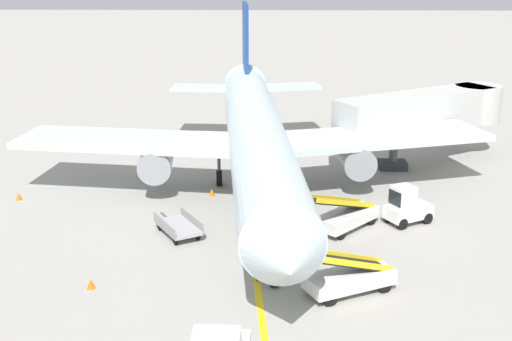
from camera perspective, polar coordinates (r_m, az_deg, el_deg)
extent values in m
plane|color=#9E9B93|center=(27.89, 3.00, -11.52)|extent=(300.00, 300.00, 0.00)
cube|color=yellow|center=(32.34, -0.22, -7.17)|extent=(7.00, 79.74, 0.01)
cylinder|color=silver|center=(39.15, 0.10, 2.66)|extent=(5.80, 30.17, 3.30)
cone|color=silver|center=(23.92, 2.56, -7.42)|extent=(3.42, 2.66, 3.23)
cone|color=silver|center=(55.06, -0.98, 7.48)|extent=(3.36, 3.05, 3.14)
cube|color=silver|center=(41.81, 10.28, 2.78)|extent=(13.72, 7.97, 0.36)
cylinder|color=gray|center=(40.78, 8.29, 1.04)|extent=(2.16, 3.35, 1.90)
cube|color=silver|center=(40.95, -10.56, 2.45)|extent=(13.45, 5.99, 0.36)
cylinder|color=gray|center=(40.09, -8.32, 0.75)|extent=(2.16, 3.35, 1.90)
cube|color=navy|center=(52.15, -0.88, 10.96)|extent=(0.61, 4.01, 5.20)
cube|color=silver|center=(52.53, 2.45, 6.97)|extent=(5.56, 3.30, 0.24)
cube|color=silver|center=(52.26, -4.16, 6.88)|extent=(5.31, 2.49, 0.24)
cylinder|color=#4C4C51|center=(28.96, 1.54, -6.88)|extent=(0.20, 0.20, 3.12)
cylinder|color=black|center=(29.52, 1.52, -9.14)|extent=(0.40, 0.59, 0.56)
cylinder|color=#4C4C51|center=(41.77, 2.94, 0.91)|extent=(0.20, 0.20, 3.12)
cylinder|color=black|center=(42.09, 2.92, -0.50)|extent=(0.43, 0.99, 0.96)
cylinder|color=#4C4C51|center=(41.52, -3.11, 0.80)|extent=(0.20, 0.20, 3.12)
cylinder|color=black|center=(41.84, -3.08, -0.62)|extent=(0.43, 0.99, 0.96)
cube|color=black|center=(25.60, 2.11, -4.82)|extent=(2.88, 1.23, 0.60)
cube|color=beige|center=(46.36, 13.22, 4.75)|extent=(11.56, 8.55, 2.50)
cylinder|color=beige|center=(50.41, 17.96, 5.38)|extent=(3.20, 3.20, 2.50)
cylinder|color=#59595B|center=(45.76, 11.37, 1.57)|extent=(0.56, 0.56, 2.35)
cube|color=#333338|center=(46.02, 11.30, 0.46)|extent=(1.80, 1.40, 0.50)
cube|color=silver|center=(36.84, 12.56, -3.34)|extent=(2.73, 2.31, 0.70)
cube|color=silver|center=(36.27, 12.15, -2.13)|extent=(1.45, 1.44, 1.10)
cube|color=black|center=(35.95, 11.51, -2.27)|extent=(0.55, 0.89, 0.77)
cylinder|color=black|center=(36.06, 12.07, -4.37)|extent=(0.63, 0.49, 0.60)
cylinder|color=black|center=(36.84, 10.97, -3.81)|extent=(0.63, 0.49, 0.60)
cylinder|color=black|center=(37.11, 14.06, -3.87)|extent=(0.63, 0.49, 0.60)
cylinder|color=black|center=(37.87, 12.95, -3.35)|extent=(0.63, 0.49, 0.60)
cube|color=silver|center=(29.17, 7.79, -8.95)|extent=(4.07, 3.04, 0.60)
cylinder|color=black|center=(28.19, 6.17, -10.57)|extent=(0.64, 0.47, 0.60)
cylinder|color=black|center=(29.15, 4.85, -9.52)|extent=(0.64, 0.47, 0.60)
cylinder|color=black|center=(29.53, 10.65, -9.41)|extent=(0.64, 0.47, 0.60)
cylinder|color=black|center=(30.45, 9.24, -8.45)|extent=(0.64, 0.47, 0.60)
cube|color=black|center=(28.46, 6.85, -7.48)|extent=(4.87, 3.04, 1.76)
cube|color=yellow|center=(28.07, 7.34, -7.61)|extent=(4.53, 2.32, 1.84)
cube|color=yellow|center=(28.75, 6.38, -6.93)|extent=(4.53, 2.32, 1.84)
cube|color=silver|center=(35.58, 7.55, -3.90)|extent=(3.66, 3.83, 0.60)
cylinder|color=black|center=(34.35, 7.08, -5.24)|extent=(0.56, 0.59, 0.60)
cylinder|color=black|center=(35.05, 5.40, -4.70)|extent=(0.56, 0.59, 0.60)
cylinder|color=black|center=(36.38, 9.58, -4.02)|extent=(0.56, 0.59, 0.60)
cylinder|color=black|center=(37.05, 7.94, -3.53)|extent=(0.56, 0.59, 0.60)
cube|color=black|center=(34.78, 7.03, -2.71)|extent=(4.01, 4.31, 1.76)
cube|color=yellow|center=(34.50, 7.63, -2.70)|extent=(3.42, 3.78, 1.84)
cube|color=yellow|center=(34.99, 6.44, -2.36)|extent=(3.42, 3.78, 1.84)
cube|color=#A5A5A8|center=(34.72, -6.48, -4.70)|extent=(2.71, 3.17, 0.16)
cube|color=#4C4C51|center=(36.33, -7.61, -3.75)|extent=(0.52, 0.82, 0.08)
cylinder|color=#4C4C51|center=(36.72, -7.88, -3.52)|extent=(0.12, 0.12, 0.05)
cube|color=gray|center=(34.37, -7.65, -4.54)|extent=(1.47, 2.45, 0.50)
cube|color=gray|center=(34.90, -5.36, -4.11)|extent=(1.47, 2.45, 0.50)
cylinder|color=black|center=(35.53, -8.02, -4.69)|extent=(0.29, 0.37, 0.36)
cylinder|color=black|center=(35.93, -6.23, -4.35)|extent=(0.29, 0.37, 0.36)
cylinder|color=black|center=(33.72, -6.71, -5.89)|extent=(0.29, 0.37, 0.36)
cylinder|color=black|center=(34.15, -4.85, -5.52)|extent=(0.29, 0.37, 0.36)
cylinder|color=#26262D|center=(29.95, 0.26, -8.41)|extent=(0.24, 0.24, 0.85)
cube|color=orange|center=(29.64, 0.26, -7.18)|extent=(0.36, 0.22, 0.56)
sphere|color=tan|center=(29.48, 0.26, -6.50)|extent=(0.20, 0.20, 0.20)
sphere|color=yellow|center=(29.46, 0.26, -6.39)|extent=(0.24, 0.24, 0.24)
cone|color=orange|center=(43.77, -9.31, -0.36)|extent=(0.36, 0.36, 0.44)
cone|color=orange|center=(41.73, -19.14, -2.04)|extent=(0.36, 0.36, 0.44)
cone|color=orange|center=(30.20, -13.59, -9.14)|extent=(0.36, 0.36, 0.44)
cone|color=orange|center=(40.16, -3.70, -1.82)|extent=(0.36, 0.36, 0.44)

